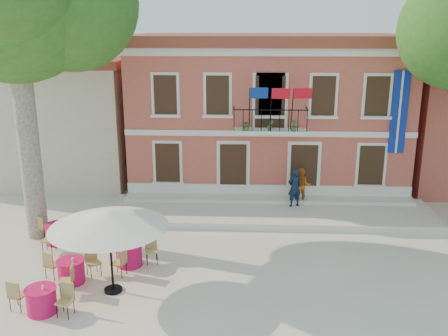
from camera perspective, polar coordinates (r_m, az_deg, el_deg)
ground at (r=17.75m, az=-0.85°, el=-10.62°), size 90.00×90.00×0.00m
main_building at (r=26.17m, az=4.86°, el=6.82°), size 13.50×9.59×7.50m
neighbor_west at (r=29.19m, az=-18.55°, el=5.89°), size 9.40×9.40×6.40m
terrace at (r=21.71m, az=5.16°, el=-5.10°), size 14.00×3.40×0.30m
patio_umbrella at (r=15.32m, az=-13.06°, el=-5.74°), size 3.58×3.58×2.66m
pedestrian_navy at (r=21.89m, az=8.06°, el=-2.22°), size 0.73×0.61×1.71m
pedestrian_orange at (r=22.24m, az=8.93°, el=-2.08°), size 0.83×0.66×1.63m
cafe_table_0 at (r=17.60m, az=-10.74°, el=-9.62°), size 1.81×1.80×0.95m
cafe_table_1 at (r=15.64m, az=-20.16°, el=-13.91°), size 1.96×0.90×0.95m
cafe_table_2 at (r=16.98m, az=-17.07°, el=-11.08°), size 1.85×1.75×0.95m
cafe_table_3 at (r=19.96m, az=-18.53°, el=-7.01°), size 1.87×1.66×0.95m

